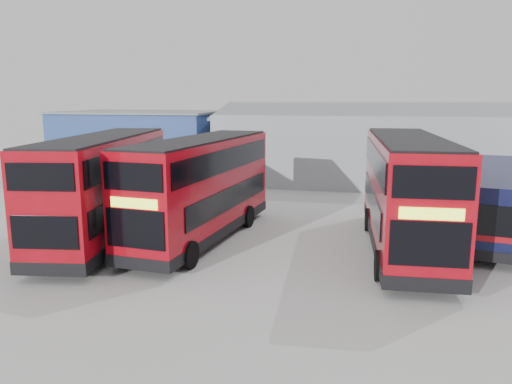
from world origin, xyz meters
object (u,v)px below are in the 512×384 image
double_decker_centre (201,190)px  single_decker_blue (489,201)px  office_block (142,143)px  panel_van (107,170)px  double_decker_left (104,189)px  maintenance_shed (427,146)px  double_decker_right (406,195)px

double_decker_centre → single_decker_blue: bearing=23.3°
office_block → panel_van: size_ratio=2.23×
double_decker_left → panel_van: (-6.31, 11.67, -1.04)m
maintenance_shed → double_decker_right: (-2.83, -18.35, -0.27)m
office_block → double_decker_centre: office_block is taller
double_decker_left → double_decker_centre: (4.06, 1.07, -0.06)m
office_block → single_decker_blue: (23.17, -12.84, -1.06)m
office_block → single_decker_blue: office_block is taller
double_decker_left → double_decker_centre: double_decker_left is taller
office_block → double_decker_centre: bearing=-57.7°
single_decker_blue → panel_van: bearing=-6.2°
double_decker_centre → maintenance_shed: bearing=65.0°
panel_van → maintenance_shed: bearing=35.8°
double_decker_left → panel_van: bearing=-69.9°
office_block → double_decker_right: bearing=-40.4°
double_decker_right → maintenance_shed: bearing=78.3°
double_decker_left → double_decker_centre: size_ratio=1.03×
double_decker_centre → panel_van: bearing=141.1°
double_decker_right → single_decker_blue: double_decker_right is taller
maintenance_shed → double_decker_left: size_ratio=2.73×
double_decker_right → double_decker_centre: bearing=178.8°
office_block → single_decker_blue: size_ratio=1.06×
double_decker_left → panel_van: 13.31m
double_decker_right → panel_van: bearing=148.6°
double_decker_right → double_decker_left: bearing=-177.0°
office_block → maintenance_shed: size_ratio=0.40×
maintenance_shed → double_decker_centre: size_ratio=2.81×
maintenance_shed → single_decker_blue: 14.93m
double_decker_right → panel_van: double_decker_right is taller
maintenance_shed → panel_van: maintenance_shed is taller
double_decker_centre → panel_van: (-10.37, 10.60, -0.98)m
maintenance_shed → double_decker_right: 18.57m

